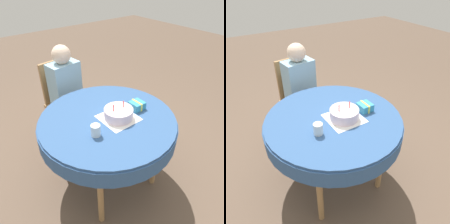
{
  "view_description": "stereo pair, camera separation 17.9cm",
  "coord_description": "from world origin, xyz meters",
  "views": [
    {
      "loc": [
        -0.89,
        -1.18,
        1.83
      ],
      "look_at": [
        0.03,
        -0.02,
        0.82
      ],
      "focal_mm": 35.0,
      "sensor_mm": 36.0,
      "label": 1
    },
    {
      "loc": [
        -0.74,
        -1.28,
        1.83
      ],
      "look_at": [
        0.03,
        -0.02,
        0.82
      ],
      "focal_mm": 35.0,
      "sensor_mm": 36.0,
      "label": 2
    }
  ],
  "objects": [
    {
      "name": "napkin",
      "position": [
        0.07,
        -0.06,
        0.77
      ],
      "size": [
        0.29,
        0.29,
        0.0
      ],
      "color": "white",
      "rests_on": "dining_table"
    },
    {
      "name": "dining_table",
      "position": [
        0.0,
        0.0,
        0.67
      ],
      "size": [
        1.16,
        1.16,
        0.76
      ],
      "color": "#335689",
      "rests_on": "ground_plane"
    },
    {
      "name": "birthday_cake",
      "position": [
        0.07,
        -0.06,
        0.81
      ],
      "size": [
        0.24,
        0.24,
        0.15
      ],
      "color": "silver",
      "rests_on": "dining_table"
    },
    {
      "name": "drinking_glass",
      "position": [
        -0.2,
        -0.12,
        0.81
      ],
      "size": [
        0.07,
        0.07,
        0.09
      ],
      "color": "silver",
      "rests_on": "dining_table"
    },
    {
      "name": "chair",
      "position": [
        0.04,
        0.9,
        0.51
      ],
      "size": [
        0.45,
        0.45,
        0.95
      ],
      "rotation": [
        0.0,
        0.0,
        0.13
      ],
      "color": "#A37A4C",
      "rests_on": "ground_plane"
    },
    {
      "name": "gift_box",
      "position": [
        0.29,
        -0.05,
        0.8
      ],
      "size": [
        0.11,
        0.12,
        0.07
      ],
      "color": "teal",
      "rests_on": "dining_table"
    },
    {
      "name": "person",
      "position": [
        0.05,
        0.81,
        0.7
      ],
      "size": [
        0.35,
        0.32,
        1.16
      ],
      "rotation": [
        0.0,
        0.0,
        0.13
      ],
      "color": "beige",
      "rests_on": "ground_plane"
    },
    {
      "name": "ground_plane",
      "position": [
        0.0,
        0.0,
        0.0
      ],
      "size": [
        12.0,
        12.0,
        0.0
      ],
      "primitive_type": "plane",
      "color": "brown"
    }
  ]
}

